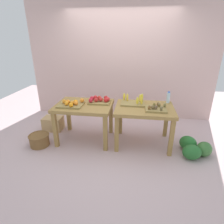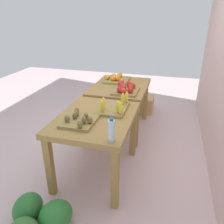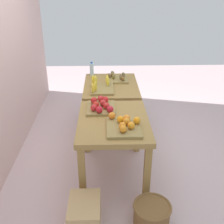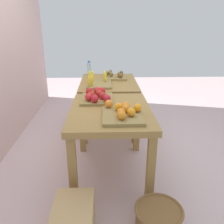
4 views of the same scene
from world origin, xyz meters
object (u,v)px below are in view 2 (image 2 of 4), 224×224
kiwi_bin (79,120)px  cardboard_produce_box (145,104)px  apple_bin (126,89)px  water_bottle (111,131)px  banana_crate (113,107)px  wicker_basket (112,102)px  orange_bin (117,79)px  display_table_right (96,125)px  watermelon_pile (37,218)px  display_table_left (120,92)px

kiwi_bin → cardboard_produce_box: size_ratio=0.90×
apple_bin → water_bottle: 1.30m
banana_crate → wicker_basket: bearing=-164.0°
orange_bin → kiwi_bin: bearing=0.2°
kiwi_bin → water_bottle: 0.48m
banana_crate → kiwi_bin: bearing=-31.8°
cardboard_produce_box → banana_crate: bearing=-5.2°
display_table_right → cardboard_produce_box: 2.02m
watermelon_pile → orange_bin: bearing=176.2°
wicker_basket → banana_crate: bearing=16.0°
banana_crate → wicker_basket: 1.90m
kiwi_bin → water_bottle: water_bottle is taller
apple_bin → banana_crate: bearing=0.1°
water_bottle → banana_crate: bearing=-166.2°
orange_bin → cardboard_produce_box: orange_bin is taller
banana_crate → cardboard_produce_box: (-1.73, 0.16, -0.64)m
kiwi_bin → wicker_basket: 2.22m
display_table_right → wicker_basket: display_table_right is taller
display_table_left → watermelon_pile: size_ratio=1.69×
wicker_basket → cardboard_produce_box: (-0.02, 0.65, 0.03)m
apple_bin → wicker_basket: bearing=-155.3°
orange_bin → apple_bin: size_ratio=1.08×
display_table_right → watermelon_pile: display_table_right is taller
banana_crate → water_bottle: (0.64, 0.16, 0.06)m
orange_bin → water_bottle: bearing=13.1°
orange_bin → kiwi_bin: size_ratio=1.22×
display_table_right → banana_crate: 0.29m
water_bottle → cardboard_produce_box: water_bottle is taller
kiwi_bin → wicker_basket: kiwi_bin is taller
apple_bin → water_bottle: (1.29, 0.16, 0.06)m
display_table_right → water_bottle: water_bottle is taller
apple_bin → watermelon_pile: bearing=-12.8°
banana_crate → water_bottle: bearing=13.8°
kiwi_bin → watermelon_pile: 0.96m
orange_bin → banana_crate: bearing=12.6°
display_table_left → watermelon_pile: bearing=-7.2°
orange_bin → water_bottle: 1.81m
banana_crate → display_table_right: bearing=-34.9°
banana_crate → orange_bin: bearing=-167.4°
display_table_right → banana_crate: banana_crate is taller
orange_bin → water_bottle: water_bottle is taller
water_bottle → display_table_right: bearing=-145.7°
banana_crate → display_table_left: bearing=-171.2°
display_table_left → watermelon_pile: (2.00, -0.25, -0.50)m
apple_bin → kiwi_bin: apple_bin is taller
display_table_right → apple_bin: (-0.85, 0.14, 0.15)m
kiwi_bin → water_bottle: (0.25, 0.40, 0.07)m
kiwi_bin → display_table_left: bearing=175.5°
apple_bin → banana_crate: (0.65, 0.00, -0.00)m
water_bottle → cardboard_produce_box: size_ratio=0.56×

